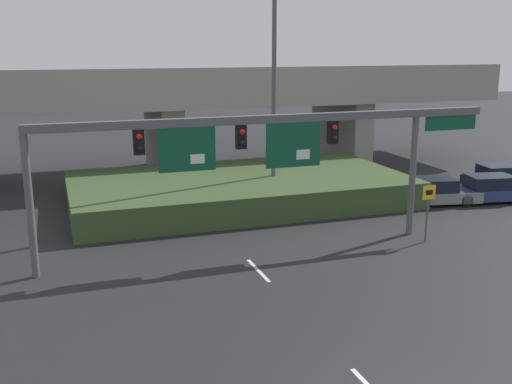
{
  "coord_description": "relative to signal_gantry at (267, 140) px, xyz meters",
  "views": [
    {
      "loc": [
        -6.97,
        -10.04,
        8.21
      ],
      "look_at": [
        0.0,
        10.14,
        2.97
      ],
      "focal_mm": 42.0,
      "sensor_mm": 36.0,
      "label": 1
    }
  ],
  "objects": [
    {
      "name": "signal_gantry",
      "position": [
        0.0,
        0.0,
        0.0
      ],
      "size": [
        19.05,
        0.44,
        5.57
      ],
      "color": "#515456",
      "rests_on": "ground"
    },
    {
      "name": "parked_sedan_near_right",
      "position": [
        10.97,
        4.19,
        -3.94
      ],
      "size": [
        4.92,
        2.81,
        1.38
      ],
      "rotation": [
        0.0,
        0.0,
        -0.21
      ],
      "color": "gray",
      "rests_on": "ground"
    },
    {
      "name": "overpass_bridge",
      "position": [
        -1.08,
        16.69,
        0.21
      ],
      "size": [
        45.5,
        8.8,
        6.96
      ],
      "color": "gray",
      "rests_on": "ground"
    },
    {
      "name": "highway_light_pole_near",
      "position": [
        3.11,
        7.49,
        4.89
      ],
      "size": [
        0.7,
        0.36,
        18.18
      ],
      "color": "#515456",
      "rests_on": "ground"
    },
    {
      "name": "parked_sedan_mid_right",
      "position": [
        14.24,
        3.6,
        -3.93
      ],
      "size": [
        4.81,
        2.56,
        1.42
      ],
      "rotation": [
        0.0,
        0.0,
        -0.18
      ],
      "color": "navy",
      "rests_on": "ground"
    },
    {
      "name": "parked_sedan_far_right",
      "position": [
        17.03,
        6.01,
        -3.95
      ],
      "size": [
        4.69,
        2.53,
        1.35
      ],
      "rotation": [
        0.0,
        0.0,
        -0.15
      ],
      "color": "black",
      "rests_on": "ground"
    },
    {
      "name": "speed_limit_sign",
      "position": [
        6.82,
        -1.21,
        -2.92
      ],
      "size": [
        0.6,
        0.11,
        2.55
      ],
      "color": "#4C4C4C",
      "rests_on": "ground"
    },
    {
      "name": "grass_embankment",
      "position": [
        1.3,
        7.92,
        -3.88
      ],
      "size": [
        17.63,
        9.44,
        1.4
      ],
      "color": "#384C28",
      "rests_on": "ground"
    },
    {
      "name": "lane_markings",
      "position": [
        -1.08,
        2.31,
        -4.58
      ],
      "size": [
        0.14,
        28.37,
        0.01
      ],
      "color": "silver",
      "rests_on": "ground"
    }
  ]
}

